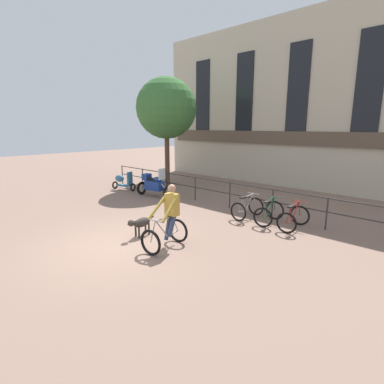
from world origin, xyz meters
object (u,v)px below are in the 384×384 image
Objects in this scene: parked_bicycle_near_lamp at (247,208)px; parked_bicycle_mid_right at (293,218)px; dog at (140,223)px; parked_scooter at (123,181)px; parked_motorcycle at (154,185)px; parked_bicycle_mid_left at (269,213)px; cyclist_with_bike at (168,220)px.

parked_bicycle_near_lamp and parked_bicycle_mid_right have the same top height.
dog is 4.79m from parked_bicycle_mid_right.
parked_bicycle_near_lamp is at bearing -2.52° from parked_bicycle_mid_right.
parked_scooter is at bearing 4.51° from parked_bicycle_near_lamp.
dog is 0.56× the size of parked_motorcycle.
parked_bicycle_mid_left and parked_bicycle_mid_right have the same top height.
parked_bicycle_near_lamp and parked_bicycle_mid_left have the same top height.
parked_bicycle_mid_right is at bearing 56.51° from cyclist_with_bike.
parked_motorcycle is at bearing 132.48° from dog.
parked_bicycle_mid_right is (1.82, 3.69, -0.41)m from cyclist_with_bike.
parked_motorcycle is 1.61× the size of parked_bicycle_mid_right.
parked_bicycle_mid_left is 1.04× the size of parked_bicycle_mid_right.
parked_bicycle_near_lamp is at bearing 81.19° from cyclist_with_bike.
parked_motorcycle is 1.54× the size of parked_bicycle_mid_left.
parked_bicycle_mid_right is at bearing 172.61° from parked_bicycle_mid_left.
parked_scooter reaches higher than parked_bicycle_near_lamp.
parked_bicycle_mid_right is at bearing -96.70° from parked_motorcycle.
parked_bicycle_mid_right is 0.85× the size of parked_scooter.
cyclist_with_bike reaches higher than parked_bicycle_near_lamp.
parked_bicycle_mid_left is 0.86m from parked_bicycle_mid_right.
cyclist_with_bike reaches higher than parked_bicycle_mid_left.
parked_bicycle_mid_right is at bearing -102.65° from parked_scooter.
parked_motorcycle is 1.36× the size of parked_scooter.
parked_bicycle_near_lamp is 1.00× the size of parked_bicycle_mid_right.
parked_bicycle_mid_left is (0.86, 0.00, -0.00)m from parked_bicycle_near_lamp.
dog is 6.96m from parked_scooter.
cyclist_with_bike reaches higher than dog.
parked_motorcycle reaches higher than parked_bicycle_mid_right.
parked_motorcycle is 1.61× the size of parked_bicycle_near_lamp.
parked_scooter is (-2.33, -0.14, -0.10)m from parked_motorcycle.
cyclist_with_bike is 1.43× the size of parked_bicycle_mid_left.
dog is (-1.19, -0.04, -0.36)m from cyclist_with_bike.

